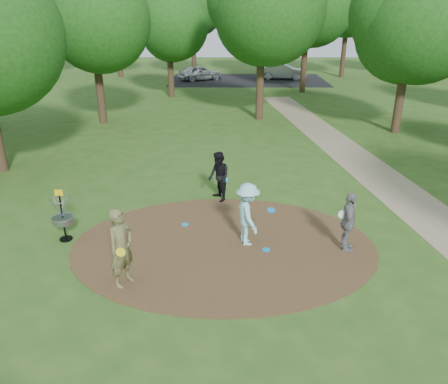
{
  "coord_description": "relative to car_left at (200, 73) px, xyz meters",
  "views": [
    {
      "loc": [
        0.06,
        -10.6,
        6.1
      ],
      "look_at": [
        0.0,
        1.2,
        1.1
      ],
      "focal_mm": 35.0,
      "sensor_mm": 36.0,
      "label": 1
    }
  ],
  "objects": [
    {
      "name": "disc_ground_cyan",
      "position": [
        1.13,
        -28.68,
        -0.63
      ],
      "size": [
        0.22,
        0.22,
        0.02
      ],
      "primitive_type": "cylinder",
      "color": "#1798BF",
      "rests_on": "dirt_clearing"
    },
    {
      "name": "ground",
      "position": [
        2.31,
        -29.87,
        -0.66
      ],
      "size": [
        100.0,
        100.0,
        0.0
      ],
      "primitive_type": "plane",
      "color": "#2D5119",
      "rests_on": "ground"
    },
    {
      "name": "car_right",
      "position": [
        7.51,
        0.62,
        0.05
      ],
      "size": [
        4.42,
        1.93,
        1.41
      ],
      "primitive_type": "imported",
      "rotation": [
        0.0,
        0.0,
        1.47
      ],
      "color": "#969A9D",
      "rests_on": "ground"
    },
    {
      "name": "disc_ground_blue",
      "position": [
        3.47,
        -30.16,
        -0.63
      ],
      "size": [
        0.22,
        0.22,
        0.02
      ],
      "primitive_type": "cylinder",
      "color": "#0D90E5",
      "rests_on": "dirt_clearing"
    },
    {
      "name": "player_observer_with_disc",
      "position": [
        -0.05,
        -31.7,
        0.32
      ],
      "size": [
        0.76,
        0.85,
        1.96
      ],
      "color": "brown",
      "rests_on": "ground"
    },
    {
      "name": "parking_lot",
      "position": [
        4.31,
        0.13,
        -0.65
      ],
      "size": [
        14.0,
        8.0,
        0.01
      ],
      "primitive_type": "cube",
      "color": "black",
      "rests_on": "ground"
    },
    {
      "name": "player_waiting_with_disc",
      "position": [
        5.63,
        -30.09,
        0.18
      ],
      "size": [
        0.58,
        1.03,
        1.67
      ],
      "color": "gray",
      "rests_on": "ground"
    },
    {
      "name": "footpath",
      "position": [
        8.81,
        -27.87,
        -0.65
      ],
      "size": [
        7.55,
        39.89,
        0.01
      ],
      "primitive_type": "cube",
      "rotation": [
        0.0,
        0.0,
        0.14
      ],
      "color": "#8C7A5B",
      "rests_on": "ground"
    },
    {
      "name": "dirt_clearing",
      "position": [
        2.31,
        -29.87,
        -0.65
      ],
      "size": [
        8.4,
        8.4,
        0.02
      ],
      "primitive_type": "cylinder",
      "color": "#47301C",
      "rests_on": "ground"
    },
    {
      "name": "disc_golf_basket",
      "position": [
        -2.19,
        -29.57,
        0.22
      ],
      "size": [
        0.63,
        0.63,
        1.54
      ],
      "color": "black",
      "rests_on": "ground"
    },
    {
      "name": "car_left",
      "position": [
        0.0,
        0.0,
        0.0
      ],
      "size": [
        4.15,
        3.0,
        1.31
      ],
      "primitive_type": "imported",
      "rotation": [
        0.0,
        0.0,
        1.99
      ],
      "color": "#B2B5BB",
      "rests_on": "ground"
    },
    {
      "name": "tree_ring",
      "position": [
        4.91,
        -21.18,
        4.59
      ],
      "size": [
        37.22,
        45.03,
        9.12
      ],
      "color": "#332316",
      "rests_on": "ground"
    },
    {
      "name": "player_walking_with_disc",
      "position": [
        2.12,
        -26.79,
        0.2
      ],
      "size": [
        0.93,
        1.02,
        1.71
      ],
      "color": "black",
      "rests_on": "ground"
    },
    {
      "name": "player_throwing_with_disc",
      "position": [
        2.96,
        -29.76,
        0.24
      ],
      "size": [
        1.23,
        1.3,
        1.79
      ],
      "color": "#9CE2E8",
      "rests_on": "ground"
    }
  ]
}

